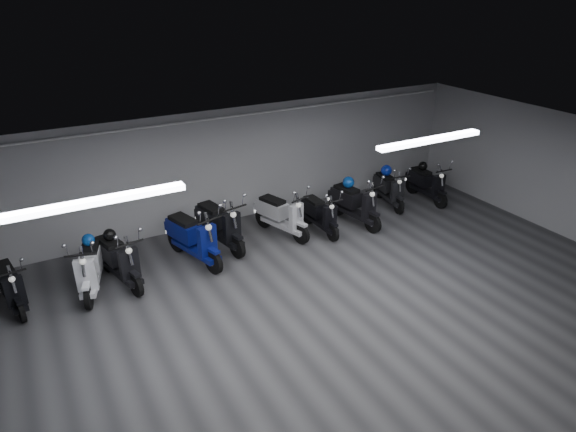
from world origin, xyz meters
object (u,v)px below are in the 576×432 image
scooter_1 (8,279)px  helmet_0 (423,166)px  scooter_7 (320,208)px  scooter_9 (390,184)px  scooter_2 (89,259)px  helmet_2 (386,170)px  helmet_3 (348,182)px  helmet_4 (110,235)px  scooter_5 (219,218)px  scooter_3 (118,252)px  scooter_4 (193,230)px  helmet_1 (88,240)px  scooter_10 (428,178)px  scooter_8 (355,197)px  scooter_6 (282,209)px

scooter_1 → helmet_0: size_ratio=6.74×
scooter_7 → scooter_9: scooter_9 is taller
scooter_2 → helmet_2: bearing=21.8°
scooter_2 → helmet_3: 6.13m
scooter_9 → helmet_4: size_ratio=6.76×
scooter_1 → helmet_3: scooter_1 is taller
scooter_1 → helmet_3: 7.50m
scooter_5 → scooter_9: (4.77, 0.01, -0.11)m
scooter_3 → scooter_4: bearing=-10.2°
scooter_2 → scooter_3: (0.53, 0.00, 0.01)m
helmet_1 → helmet_2: helmet_1 is taller
scooter_7 → scooter_10: bearing=2.5°
scooter_10 → scooter_8: bearing=-172.2°
scooter_6 → scooter_9: bearing=-14.5°
helmet_4 → scooter_2: bearing=-152.0°
scooter_5 → scooter_6: 1.49m
scooter_7 → helmet_1: bearing=176.5°
scooter_3 → scooter_7: bearing=-13.6°
scooter_10 → scooter_1: bearing=-176.8°
helmet_2 → scooter_2: bearing=-174.8°
scooter_9 → scooter_10: (1.10, -0.23, 0.02)m
scooter_8 → helmet_0: bearing=2.1°
scooter_4 → scooter_6: (2.21, 0.21, -0.06)m
scooter_4 → helmet_3: size_ratio=7.00×
scooter_1 → scooter_9: 8.98m
scooter_1 → helmet_0: (10.09, 0.38, 0.31)m
scooter_7 → helmet_4: bearing=176.2°
scooter_10 → helmet_2: bearing=159.2°
scooter_1 → helmet_3: bearing=-8.7°
scooter_3 → helmet_2: (7.11, 0.70, 0.22)m
scooter_7 → scooter_10: size_ratio=0.95×
scooter_2 → helmet_3: size_ratio=6.43×
scooter_2 → scooter_6: (4.30, 0.31, -0.00)m
scooter_7 → helmet_3: scooter_7 is taller
scooter_2 → scooter_5: 2.86m
scooter_4 → scooter_8: size_ratio=1.06×
scooter_3 → scooter_6: size_ratio=1.01×
scooter_5 → helmet_3: size_ratio=6.83×
scooter_4 → scooter_7: scooter_4 is taller
scooter_2 → helmet_4: bearing=44.6°
scooter_1 → scooter_6: (5.68, 0.21, 0.07)m
helmet_0 → helmet_2: 1.09m
scooter_4 → scooter_2: bearing=166.8°
scooter_6 → scooter_8: scooter_8 is taller
helmet_0 → helmet_4: bearing=-178.4°
scooter_5 → helmet_3: scooter_5 is taller
scooter_3 → scooter_4: 1.56m
scooter_9 → scooter_10: 1.13m
scooter_8 → helmet_4: bearing=168.9°
scooter_6 → scooter_5: bearing=156.8°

